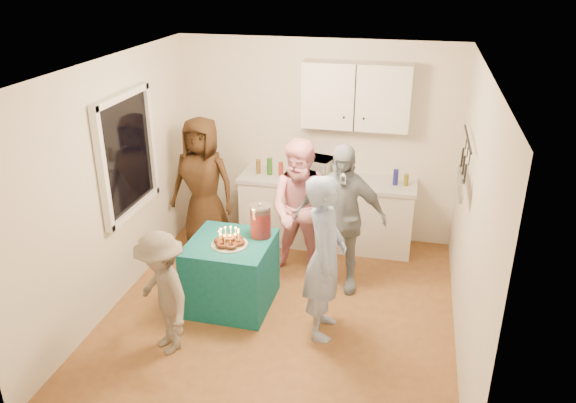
% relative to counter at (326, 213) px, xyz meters
% --- Properties ---
extents(floor, '(4.00, 4.00, 0.00)m').
position_rel_counter_xyz_m(floor, '(-0.20, -1.70, -0.43)').
color(floor, brown).
rests_on(floor, ground).
extents(ceiling, '(4.00, 4.00, 0.00)m').
position_rel_counter_xyz_m(ceiling, '(-0.20, -1.70, 2.17)').
color(ceiling, white).
rests_on(ceiling, floor).
extents(back_wall, '(3.60, 3.60, 0.00)m').
position_rel_counter_xyz_m(back_wall, '(-0.20, 0.30, 0.87)').
color(back_wall, silver).
rests_on(back_wall, floor).
extents(left_wall, '(4.00, 4.00, 0.00)m').
position_rel_counter_xyz_m(left_wall, '(-2.00, -1.70, 0.87)').
color(left_wall, silver).
rests_on(left_wall, floor).
extents(right_wall, '(4.00, 4.00, 0.00)m').
position_rel_counter_xyz_m(right_wall, '(1.60, -1.70, 0.87)').
color(right_wall, silver).
rests_on(right_wall, floor).
extents(window_night, '(0.04, 1.00, 1.20)m').
position_rel_counter_xyz_m(window_night, '(-1.97, -1.40, 1.12)').
color(window_night, black).
rests_on(window_night, left_wall).
extents(counter, '(2.20, 0.58, 0.86)m').
position_rel_counter_xyz_m(counter, '(0.00, 0.00, 0.00)').
color(counter, white).
rests_on(counter, floor).
extents(countertop, '(2.24, 0.62, 0.05)m').
position_rel_counter_xyz_m(countertop, '(0.00, -0.00, 0.46)').
color(countertop, beige).
rests_on(countertop, counter).
extents(upper_cabinet, '(1.30, 0.30, 0.80)m').
position_rel_counter_xyz_m(upper_cabinet, '(0.30, 0.15, 1.52)').
color(upper_cabinet, white).
rests_on(upper_cabinet, back_wall).
extents(pot_rack, '(0.12, 1.00, 0.60)m').
position_rel_counter_xyz_m(pot_rack, '(1.52, -1.00, 1.17)').
color(pot_rack, black).
rests_on(pot_rack, right_wall).
extents(microwave, '(0.56, 0.45, 0.27)m').
position_rel_counter_xyz_m(microwave, '(-0.18, 0.00, 0.62)').
color(microwave, white).
rests_on(microwave, countertop).
extents(party_table, '(0.86, 0.86, 0.76)m').
position_rel_counter_xyz_m(party_table, '(-0.76, -1.64, -0.05)').
color(party_table, '#0E5A60').
rests_on(party_table, floor).
extents(donut_cake, '(0.38, 0.38, 0.18)m').
position_rel_counter_xyz_m(donut_cake, '(-0.74, -1.71, 0.42)').
color(donut_cake, '#381C0C').
rests_on(donut_cake, party_table).
extents(punch_jar, '(0.22, 0.22, 0.34)m').
position_rel_counter_xyz_m(punch_jar, '(-0.48, -1.44, 0.50)').
color(punch_jar, '#B80E11').
rests_on(punch_jar, party_table).
extents(man_birthday, '(0.43, 0.63, 1.68)m').
position_rel_counter_xyz_m(man_birthday, '(0.29, -1.90, 0.41)').
color(man_birthday, '#93A9D6').
rests_on(man_birthday, floor).
extents(woman_back_left, '(0.88, 0.61, 1.72)m').
position_rel_counter_xyz_m(woman_back_left, '(-1.52, -0.40, 0.43)').
color(woman_back_left, '#573519').
rests_on(woman_back_left, floor).
extents(woman_back_center, '(0.83, 0.65, 1.68)m').
position_rel_counter_xyz_m(woman_back_center, '(-0.14, -0.87, 0.41)').
color(woman_back_center, pink).
rests_on(woman_back_center, floor).
extents(woman_back_right, '(1.04, 0.51, 1.72)m').
position_rel_counter_xyz_m(woman_back_right, '(0.31, -1.03, 0.43)').
color(woman_back_right, '#102235').
rests_on(woman_back_right, floor).
extents(child_near_left, '(0.91, 0.88, 1.24)m').
position_rel_counter_xyz_m(child_near_left, '(-1.13, -2.51, 0.19)').
color(child_near_left, '#62584E').
rests_on(child_near_left, floor).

